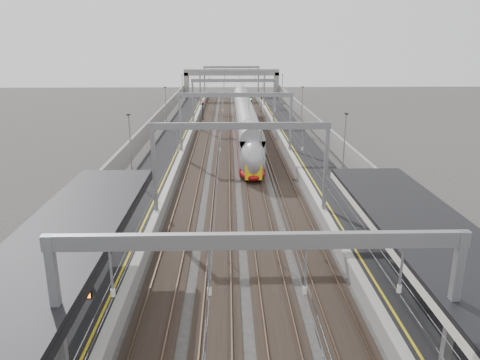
{
  "coord_description": "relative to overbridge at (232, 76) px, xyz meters",
  "views": [
    {
      "loc": [
        -0.87,
        -11.04,
        13.17
      ],
      "look_at": [
        0.0,
        23.06,
        3.0
      ],
      "focal_mm": 35.0,
      "sensor_mm": 36.0,
      "label": 1
    }
  ],
  "objects": [
    {
      "name": "signal_red_far",
      "position": [
        5.4,
        -22.36,
        -2.89
      ],
      "size": [
        0.32,
        0.32,
        3.48
      ],
      "color": "black",
      "rests_on": "ground"
    },
    {
      "name": "wall_left",
      "position": [
        -11.2,
        -55.0,
        -3.71
      ],
      "size": [
        0.3,
        120.0,
        3.2
      ],
      "primitive_type": "cube",
      "color": "gray",
      "rests_on": "ground"
    },
    {
      "name": "platform_left",
      "position": [
        -8.0,
        -55.0,
        -4.81
      ],
      "size": [
        4.0,
        120.0,
        1.0
      ],
      "primitive_type": "cube",
      "color": "black",
      "rests_on": "ground"
    },
    {
      "name": "train",
      "position": [
        1.5,
        -47.07,
        -3.32
      ],
      "size": [
        2.55,
        46.4,
        4.03
      ],
      "color": "#9C0E0E",
      "rests_on": "ground"
    },
    {
      "name": "signal_red_near",
      "position": [
        3.2,
        -27.37,
        -2.89
      ],
      "size": [
        0.32,
        0.32,
        3.48
      ],
      "color": "black",
      "rests_on": "ground"
    },
    {
      "name": "platform_right",
      "position": [
        8.0,
        -55.0,
        -4.81
      ],
      "size": [
        4.0,
        120.0,
        1.0
      ],
      "primitive_type": "cube",
      "color": "black",
      "rests_on": "ground"
    },
    {
      "name": "signal_green",
      "position": [
        -5.2,
        -30.99,
        -2.89
      ],
      "size": [
        0.32,
        0.32,
        3.48
      ],
      "color": "black",
      "rests_on": "ground"
    },
    {
      "name": "canopy_left",
      "position": [
        -8.02,
        -97.01,
        -0.22
      ],
      "size": [
        4.4,
        30.0,
        4.24
      ],
      "color": "black",
      "rests_on": "platform_left"
    },
    {
      "name": "overhead_line",
      "position": [
        0.0,
        -48.38,
        0.83
      ],
      "size": [
        13.0,
        140.0,
        6.6
      ],
      "color": "gray",
      "rests_on": "platform_left"
    },
    {
      "name": "bench",
      "position": [
        8.59,
        -91.98,
        -3.69
      ],
      "size": [
        1.19,
        2.03,
        1.02
      ],
      "color": "black",
      "rests_on": "platform_right"
    },
    {
      "name": "tracks",
      "position": [
        0.0,
        -55.0,
        -5.26
      ],
      "size": [
        11.4,
        140.0,
        0.2
      ],
      "color": "black",
      "rests_on": "ground"
    },
    {
      "name": "overbridge",
      "position": [
        0.0,
        0.0,
        0.0
      ],
      "size": [
        22.0,
        2.2,
        6.9
      ],
      "color": "gray",
      "rests_on": "ground"
    },
    {
      "name": "wall_right",
      "position": [
        11.2,
        -55.0,
        -3.71
      ],
      "size": [
        0.3,
        120.0,
        3.2
      ],
      "primitive_type": "cube",
      "color": "gray",
      "rests_on": "ground"
    }
  ]
}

